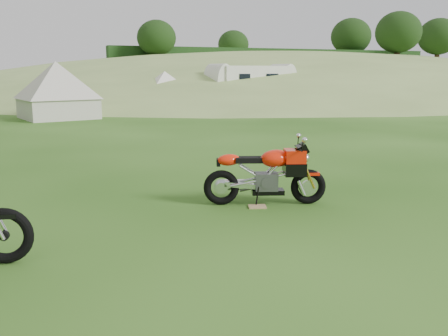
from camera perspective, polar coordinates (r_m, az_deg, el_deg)
name	(u,v)px	position (r m, az deg, el deg)	size (l,w,h in m)	color
ground	(221,233)	(6.89, -0.36, -7.45)	(120.00, 120.00, 0.00)	#214E10
hillside	(282,91)	(53.16, 6.66, 8.75)	(80.00, 64.00, 8.00)	#7A964C
hedgerow	(282,91)	(53.16, 6.66, 8.75)	(36.00, 1.20, 8.60)	#123311
sport_motorcycle	(265,170)	(8.22, 4.73, -0.23)	(1.93, 0.48, 1.16)	red
plywood_board	(257,207)	(8.15, 3.82, -4.42)	(0.28, 0.23, 0.02)	tan
tent_left	(57,90)	(24.09, -18.55, 8.48)	(2.99, 2.99, 2.59)	beige
tent_mid	(165,88)	(28.89, -6.77, 9.04)	(2.65, 2.65, 2.30)	white
tent_right	(221,86)	(29.48, -0.33, 9.30)	(2.82, 2.82, 2.45)	silver
caravan	(251,86)	(29.72, 3.06, 9.32)	(5.27, 2.35, 2.47)	silver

